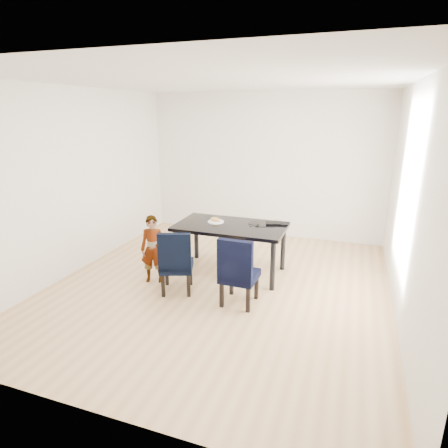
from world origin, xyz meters
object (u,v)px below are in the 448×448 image
(child, at_px, (153,249))
(laptop, at_px, (277,222))
(plate, at_px, (216,222))
(chair_right, at_px, (240,270))
(dining_table, at_px, (231,249))
(chair_left, at_px, (177,261))

(child, bearing_deg, laptop, 13.32)
(plate, xyz_separation_m, laptop, (0.89, 0.25, 0.01))
(chair_right, xyz_separation_m, plate, (-0.66, 0.92, 0.31))
(dining_table, distance_m, child, 1.14)
(dining_table, xyz_separation_m, chair_right, (0.41, -0.86, 0.08))
(child, bearing_deg, chair_left, -38.85)
(child, distance_m, plate, 1.02)
(chair_left, distance_m, plate, 0.96)
(child, xyz_separation_m, plate, (0.68, 0.71, 0.27))
(chair_left, relative_size, plate, 3.61)
(chair_left, relative_size, child, 0.90)
(dining_table, relative_size, plate, 6.60)
(dining_table, distance_m, chair_left, 0.95)
(chair_left, xyz_separation_m, plate, (0.23, 0.88, 0.32))
(chair_left, xyz_separation_m, child, (-0.45, 0.17, 0.05))
(chair_left, bearing_deg, chair_right, -22.46)
(chair_left, bearing_deg, dining_table, 39.48)
(chair_left, height_order, laptop, chair_left)
(chair_right, distance_m, child, 1.36)
(dining_table, bearing_deg, child, -145.19)
(chair_left, distance_m, laptop, 1.62)
(laptop, bearing_deg, child, 19.46)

